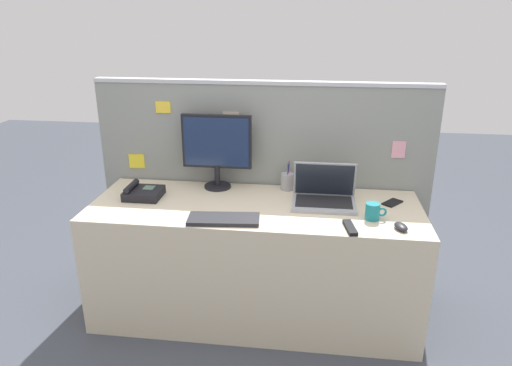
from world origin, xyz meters
TOP-DOWN VIEW (x-y plane):
  - ground_plane at (0.00, 0.00)m, footprint 10.00×10.00m
  - desk at (0.00, 0.00)m, footprint 1.95×0.70m
  - cubicle_divider at (-0.00, 0.39)m, footprint 2.17×0.08m
  - desktop_monitor at (-0.28, 0.27)m, footprint 0.44×0.17m
  - laptop at (0.40, 0.09)m, footprint 0.37×0.27m
  - desk_phone at (-0.70, 0.04)m, footprint 0.22×0.20m
  - keyboard_main at (-0.14, -0.24)m, footprint 0.40×0.19m
  - computer_mouse_right_hand at (0.80, -0.23)m, footprint 0.09×0.11m
  - pen_cup at (0.17, 0.28)m, footprint 0.08×0.08m
  - cell_phone_black_slab at (0.81, 0.13)m, footprint 0.14×0.14m
  - tv_remote at (0.54, -0.26)m, footprint 0.07×0.18m
  - coffee_mug at (0.67, -0.12)m, footprint 0.12×0.08m

SIDE VIEW (x-z plane):
  - ground_plane at x=0.00m, z-range 0.00..0.00m
  - desk at x=0.00m, z-range 0.00..0.74m
  - cubicle_divider at x=0.00m, z-range 0.00..1.41m
  - cell_phone_black_slab at x=0.81m, z-range 0.74..0.75m
  - tv_remote at x=0.54m, z-range 0.74..0.76m
  - keyboard_main at x=-0.14m, z-range 0.74..0.76m
  - computer_mouse_right_hand at x=0.80m, z-range 0.74..0.77m
  - desk_phone at x=-0.70m, z-range 0.73..0.81m
  - coffee_mug at x=0.67m, z-range 0.74..0.83m
  - pen_cup at x=0.17m, z-range 0.70..0.89m
  - laptop at x=0.40m, z-range 0.68..0.91m
  - desktop_monitor at x=-0.28m, z-range 0.78..1.25m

